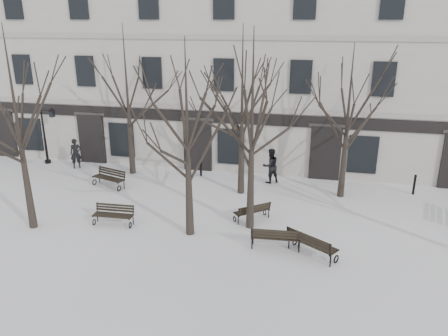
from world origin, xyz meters
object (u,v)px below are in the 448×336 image
(bench_1, at_px, (276,237))
(tree_2, at_px, (252,108))
(tree_1, at_px, (187,117))
(bench_2, at_px, (311,243))
(tree_0, at_px, (15,106))
(lamp_post, at_px, (47,132))
(bench_3, at_px, (109,177))
(bench_4, at_px, (253,211))
(bench_0, at_px, (114,214))

(bench_1, bearing_deg, tree_2, -56.71)
(tree_1, height_order, bench_2, tree_1)
(tree_1, bearing_deg, bench_1, -8.28)
(tree_2, distance_m, bench_2, 5.46)
(tree_0, height_order, lamp_post, tree_0)
(tree_2, distance_m, bench_3, 9.49)
(tree_1, height_order, bench_4, tree_1)
(tree_0, distance_m, bench_1, 11.02)
(bench_1, height_order, lamp_post, lamp_post)
(bench_0, bearing_deg, lamp_post, 135.01)
(bench_3, bearing_deg, bench_0, -43.55)
(bench_1, bearing_deg, lamp_post, -31.48)
(tree_0, bearing_deg, bench_4, 16.34)
(bench_4, bearing_deg, lamp_post, -60.45)
(tree_2, height_order, bench_1, tree_2)
(tree_0, relative_size, bench_1, 4.30)
(bench_2, height_order, lamp_post, lamp_post)
(bench_3, xyz_separation_m, bench_4, (7.79, -2.38, -0.06))
(tree_0, xyz_separation_m, bench_0, (3.17, 0.96, -4.60))
(tree_2, xyz_separation_m, bench_4, (0.00, 0.65, -4.55))
(bench_0, bearing_deg, tree_1, -4.80)
(bench_0, xyz_separation_m, lamp_post, (-7.31, 6.72, 1.49))
(tree_1, xyz_separation_m, bench_2, (4.80, -0.74, -4.27))
(bench_3, bearing_deg, bench_2, -7.27)
(tree_0, distance_m, bench_2, 12.21)
(tree_1, relative_size, bench_2, 3.94)
(bench_2, distance_m, lamp_post, 17.30)
(tree_1, xyz_separation_m, bench_1, (3.49, -0.51, -4.28))
(tree_0, distance_m, bench_3, 6.81)
(bench_2, relative_size, bench_3, 1.02)
(tree_0, relative_size, bench_3, 4.24)
(tree_0, height_order, bench_2, tree_0)
(tree_0, relative_size, bench_0, 4.73)
(tree_0, xyz_separation_m, bench_4, (8.80, 2.58, -4.63))
(tree_1, distance_m, bench_2, 6.46)
(bench_1, xyz_separation_m, bench_2, (1.31, -0.23, 0.02))
(tree_1, relative_size, bench_1, 4.07)
(tree_0, distance_m, bench_0, 5.67)
(tree_2, bearing_deg, bench_3, 158.74)
(bench_4, xyz_separation_m, lamp_post, (-12.93, 5.10, 1.52))
(tree_1, height_order, bench_1, tree_1)
(tree_1, height_order, tree_2, tree_2)
(tree_2, distance_m, bench_1, 4.92)
(tree_1, distance_m, bench_4, 5.21)
(bench_0, bearing_deg, tree_2, 7.37)
(bench_3, bearing_deg, lamp_post, 170.09)
(bench_1, distance_m, bench_3, 10.15)
(tree_2, distance_m, lamp_post, 14.48)
(tree_0, height_order, tree_1, tree_0)
(tree_1, height_order, bench_3, tree_1)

